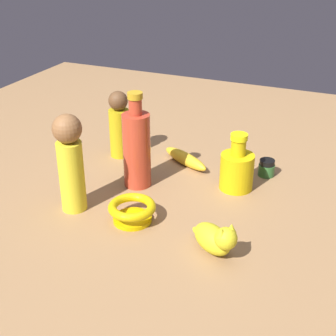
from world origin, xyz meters
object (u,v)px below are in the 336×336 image
object	(u,v)px
bottle_short	(237,169)
nail_polish_jar	(267,168)
banana	(185,159)
bowl	(132,210)
person_figure_child	(119,125)
cat_figurine	(215,238)
person_figure_adult	(70,161)
bottle_tall	(137,148)

from	to	relation	value
bottle_short	nail_polish_jar	bearing A→B (deg)	-29.15
banana	bowl	size ratio (longest dim) A/B	1.57
person_figure_child	bowl	world-z (taller)	person_figure_child
cat_figurine	bowl	size ratio (longest dim) A/B	1.09
cat_figurine	person_figure_adult	distance (m)	0.39
nail_polish_jar	bottle_short	distance (m)	0.12
bottle_short	person_figure_adult	bearing A→B (deg)	127.31
banana	person_figure_child	size ratio (longest dim) A/B	0.88
person_figure_child	cat_figurine	bearing A→B (deg)	-130.09
bottle_short	bowl	world-z (taller)	bottle_short
cat_figurine	banana	world-z (taller)	cat_figurine
bottle_short	person_figure_child	bearing A→B (deg)	81.28
bowl	bottle_short	bearing A→B (deg)	-35.46
nail_polish_jar	bottle_tall	world-z (taller)	bottle_tall
nail_polish_jar	bowl	bearing A→B (deg)	146.29
person_figure_child	bowl	xyz separation A→B (m)	(-0.31, -0.20, -0.07)
person_figure_child	bowl	bearing A→B (deg)	-147.34
person_figure_child	bottle_short	xyz separation A→B (m)	(-0.06, -0.38, -0.04)
person_figure_adult	bottle_tall	distance (m)	0.19
banana	bottle_short	xyz separation A→B (m)	(-0.08, -0.17, 0.04)
bottle_short	bowl	xyz separation A→B (m)	(-0.25, 0.18, -0.03)
cat_figurine	banana	xyz separation A→B (m)	(0.37, 0.21, -0.02)
bottle_tall	banana	bearing A→B (deg)	-24.37
nail_polish_jar	banana	bearing A→B (deg)	96.40
cat_figurine	bottle_short	xyz separation A→B (m)	(0.29, 0.04, 0.02)
person_figure_child	bottle_tall	xyz separation A→B (m)	(-0.14, -0.13, 0.01)
banana	bottle_short	bearing A→B (deg)	-175.23
bottle_tall	bottle_short	bearing A→B (deg)	-71.09
bottle_tall	nail_polish_jar	bearing A→B (deg)	-58.34
bottle_short	banana	bearing A→B (deg)	66.02
cat_figurine	bottle_short	distance (m)	0.29
banana	person_figure_adult	bearing A→B (deg)	92.89
person_figure_child	person_figure_adult	bearing A→B (deg)	-172.55
cat_figurine	banana	size ratio (longest dim) A/B	0.70
banana	person_figure_child	world-z (taller)	person_figure_child
nail_polish_jar	bottle_tall	xyz separation A→B (m)	(-0.19, 0.30, 0.08)
cat_figurine	person_figure_child	distance (m)	0.54
cat_figurine	bottle_tall	distance (m)	0.36
person_figure_adult	bottle_short	distance (m)	0.43
cat_figurine	nail_polish_jar	size ratio (longest dim) A/B	2.61
nail_polish_jar	bottle_tall	distance (m)	0.37
cat_figurine	person_figure_adult	size ratio (longest dim) A/B	0.50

